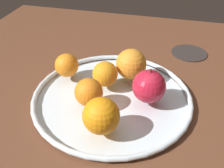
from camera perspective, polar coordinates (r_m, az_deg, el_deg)
The scene contains 9 objects.
ground_plane at distance 65.41cm, azimuth 0.00°, elevation -4.82°, with size 114.08×114.08×4.00cm, color brown.
fruit_bowl at distance 63.54cm, azimuth 0.00°, elevation -2.83°, with size 39.03×39.03×1.80cm.
apple at distance 59.72cm, azimuth 8.21°, elevation -0.38°, with size 7.79×7.79×8.59cm.
orange_front_left at distance 64.36cm, azimuth -1.53°, elevation 2.23°, with size 6.39×6.39×6.39cm, color orange.
orange_center at distance 58.43cm, azimuth -5.17°, elevation -1.83°, with size 6.53×6.53×6.53cm, color orange.
orange_back_right at distance 51.56cm, azimuth -2.43°, elevation -7.04°, with size 7.61×7.61×7.61cm, color orange.
orange_back_left at distance 68.95cm, azimuth -9.97°, elevation 4.09°, with size 6.24×6.24×6.24cm, color orange.
orange_front_right at distance 66.96cm, azimuth 4.25°, elevation 4.41°, with size 7.97×7.97×7.97cm, color orange.
ambient_coaster at distance 87.01cm, azimuth 16.72°, elevation 6.70°, with size 11.27×11.27×0.60cm, color #2D2623.
Camera 1 is at (47.96, 12.07, 40.80)cm, focal length 41.34 mm.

